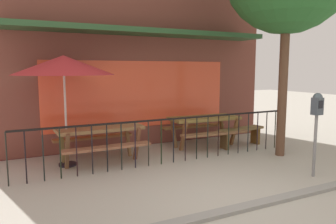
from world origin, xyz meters
TOP-DOWN VIEW (x-y plane):
  - ground at (0.00, 0.00)m, footprint 40.00×40.00m
  - pub_storefront at (0.00, 4.24)m, footprint 7.62×1.41m
  - patio_fence_front at (-0.00, 2.19)m, footprint 6.42×0.04m
  - picnic_table_left at (-1.39, 2.94)m, footprint 1.81×1.38m
  - picnic_table_right at (1.40, 3.15)m, footprint 1.87×1.45m
  - patio_umbrella at (-2.07, 2.99)m, footprint 2.03×2.03m
  - patio_bench at (2.26, 2.74)m, footprint 1.43×0.49m
  - parking_meter_near at (1.90, 0.19)m, footprint 0.18×0.17m
  - curb_edge at (0.00, -0.37)m, footprint 10.67×0.20m

SIDE VIEW (x-z plane):
  - ground at x=0.00m, z-range 0.00..0.00m
  - curb_edge at x=0.00m, z-range -0.06..0.06m
  - patio_bench at x=2.26m, z-range 0.11..0.59m
  - picnic_table_left at x=-1.39m, z-range 0.21..1.01m
  - picnic_table_right at x=1.40m, z-range 0.21..1.01m
  - patio_fence_front at x=0.00m, z-range 0.18..1.15m
  - parking_meter_near at x=1.90m, z-range 0.43..1.99m
  - patio_umbrella at x=-2.07m, z-range 0.93..3.20m
  - pub_storefront at x=0.00m, z-range -0.02..5.93m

